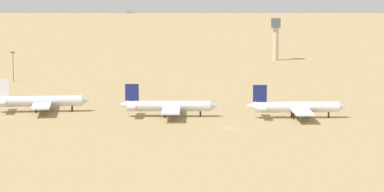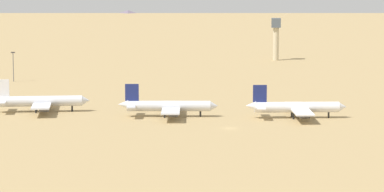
{
  "view_description": "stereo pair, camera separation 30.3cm",
  "coord_description": "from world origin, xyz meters",
  "px_view_note": "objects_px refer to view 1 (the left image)",
  "views": [
    {
      "loc": [
        15.64,
        -306.92,
        54.87
      ],
      "look_at": [
        -15.41,
        32.18,
        6.0
      ],
      "focal_mm": 88.28,
      "sensor_mm": 36.0,
      "label": 1
    },
    {
      "loc": [
        15.94,
        -306.89,
        54.87
      ],
      "look_at": [
        -15.41,
        32.18,
        6.0
      ],
      "focal_mm": 88.28,
      "sensor_mm": 36.0,
      "label": 2
    }
  ],
  "objects_px": {
    "control_tower": "(276,35)",
    "light_pole_west": "(13,64)",
    "parked_jet_white_1": "(39,101)",
    "parked_jet_navy_3": "(296,107)",
    "parked_jet_navy_2": "(168,106)"
  },
  "relations": [
    {
      "from": "parked_jet_navy_2",
      "to": "parked_jet_navy_3",
      "type": "bearing_deg",
      "value": -3.47
    },
    {
      "from": "parked_jet_white_1",
      "to": "light_pole_west",
      "type": "height_order",
      "value": "light_pole_west"
    },
    {
      "from": "parked_jet_navy_3",
      "to": "light_pole_west",
      "type": "distance_m",
      "value": 155.8
    },
    {
      "from": "parked_jet_navy_3",
      "to": "light_pole_west",
      "type": "relative_size",
      "value": 2.62
    },
    {
      "from": "parked_jet_navy_3",
      "to": "light_pole_west",
      "type": "xyz_separation_m",
      "value": [
        -127.14,
        89.95,
        4.15
      ]
    },
    {
      "from": "parked_jet_navy_2",
      "to": "parked_jet_navy_3",
      "type": "xyz_separation_m",
      "value": [
        45.2,
        1.35,
        0.02
      ]
    },
    {
      "from": "control_tower",
      "to": "light_pole_west",
      "type": "distance_m",
      "value": 159.23
    },
    {
      "from": "parked_jet_white_1",
      "to": "parked_jet_navy_3",
      "type": "relative_size",
      "value": 1.02
    },
    {
      "from": "parked_jet_white_1",
      "to": "light_pole_west",
      "type": "distance_m",
      "value": 91.47
    },
    {
      "from": "parked_jet_navy_2",
      "to": "control_tower",
      "type": "relative_size",
      "value": 1.52
    },
    {
      "from": "light_pole_west",
      "to": "parked_jet_navy_2",
      "type": "bearing_deg",
      "value": -48.09
    },
    {
      "from": "control_tower",
      "to": "parked_jet_white_1",
      "type": "bearing_deg",
      "value": -114.23
    },
    {
      "from": "parked_jet_navy_2",
      "to": "parked_jet_navy_3",
      "type": "height_order",
      "value": "parked_jet_navy_3"
    },
    {
      "from": "parked_jet_white_1",
      "to": "parked_jet_navy_2",
      "type": "bearing_deg",
      "value": -18.29
    },
    {
      "from": "control_tower",
      "to": "light_pole_west",
      "type": "bearing_deg",
      "value": -138.58
    }
  ]
}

